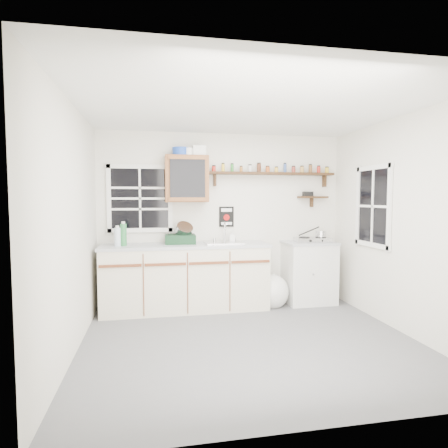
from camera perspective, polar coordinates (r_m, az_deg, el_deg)
The scene contains 18 objects.
room at distance 4.00m, azimuth 4.05°, elevation -0.43°, with size 3.64×3.24×2.54m.
main_cabinet at distance 5.28m, azimuth -5.86°, elevation -8.01°, with size 2.31×0.63×0.92m.
right_cabinet at distance 5.76m, azimuth 12.79°, elevation -7.15°, with size 0.73×0.57×0.91m.
sink at distance 5.28m, azimuth -0.08°, elevation -2.82°, with size 0.52×0.44×0.29m.
upper_cabinet at distance 5.32m, azimuth -5.72°, elevation 6.85°, with size 0.60×0.32×0.65m.
upper_cabinet_clutter at distance 5.36m, azimuth -5.53°, elevation 10.95°, with size 0.47×0.24×0.14m.
spice_shelf at distance 5.66m, azimuth 7.41°, elevation 7.74°, with size 1.91×0.18×0.35m.
secondary_shelf at distance 5.88m, azimuth 13.14°, elevation 4.06°, with size 0.45×0.16×0.24m.
warning_sign at distance 5.55m, azimuth 0.38°, elevation 1.12°, with size 0.22×0.02×0.30m.
window_back at distance 5.44m, azimuth -12.68°, elevation 3.81°, with size 0.93×0.03×0.98m.
window_right at distance 5.22m, azimuth 21.77°, elevation 2.52°, with size 0.03×0.78×1.08m.
water_bottles at distance 5.16m, azimuth -15.46°, elevation -1.69°, with size 0.16×0.10×0.32m.
dish_rack at distance 5.27m, azimuth -6.51°, elevation -1.88°, with size 0.43×0.33×0.31m.
soap_bottle at distance 5.39m, azimuth 1.30°, elevation -1.88°, with size 0.08×0.08×0.17m, color silver.
rag at distance 5.20m, azimuth 2.32°, elevation -2.96°, with size 0.12×0.10×0.02m, color maroon.
hotplate at distance 5.68m, azimuth 13.34°, elevation -2.32°, with size 0.54×0.33×0.08m.
saucepan at distance 5.73m, azimuth 14.46°, elevation -1.48°, with size 0.36×0.25×0.17m.
trash_bag at distance 5.50m, azimuth 7.39°, elevation -10.16°, with size 0.45×0.40×0.51m.
Camera 1 is at (-1.01, -3.85, 1.55)m, focal length 30.00 mm.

